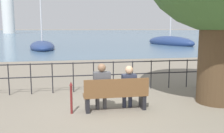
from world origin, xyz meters
name	(u,v)px	position (x,y,z in m)	size (l,w,h in m)	color
ground_plane	(115,110)	(0.00, 0.00, 0.00)	(1000.00, 1000.00, 0.00)	gray
harbor_water	(67,32)	(0.00, 160.96, 0.00)	(600.00, 300.00, 0.01)	slate
park_bench	(116,95)	(0.00, -0.06, 0.43)	(1.74, 0.45, 0.90)	brown
seated_person_left	(102,85)	(-0.37, 0.01, 0.71)	(0.45, 0.35, 1.29)	#4C4C51
seated_person_right	(129,85)	(0.37, 0.02, 0.67)	(0.38, 0.35, 1.21)	#2D3347
promenade_railing	(104,72)	(0.00, 2.13, 0.69)	(12.04, 0.04, 1.05)	black
closed_umbrella	(71,96)	(-1.19, -0.10, 0.48)	(0.09, 0.09, 0.86)	maroon
sailboat_1	(42,46)	(-3.76, 21.39, 0.27)	(3.44, 7.60, 8.02)	navy
sailboat_2	(170,42)	(12.63, 25.37, 0.35)	(5.04, 8.96, 7.54)	navy
harbor_lighthouse	(7,1)	(-25.24, 109.45, 13.61)	(5.02, 5.02, 29.27)	white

